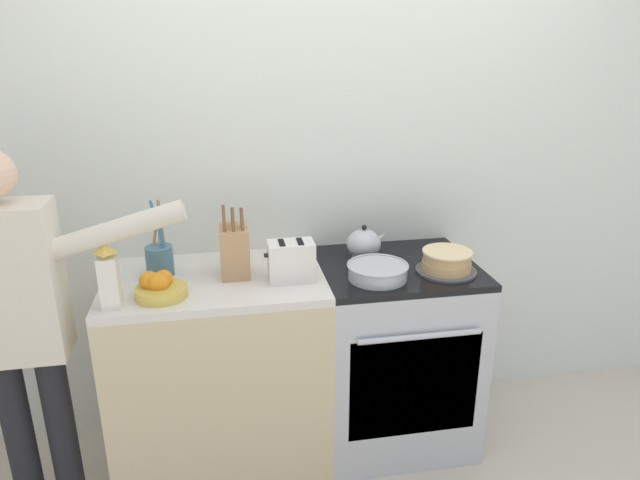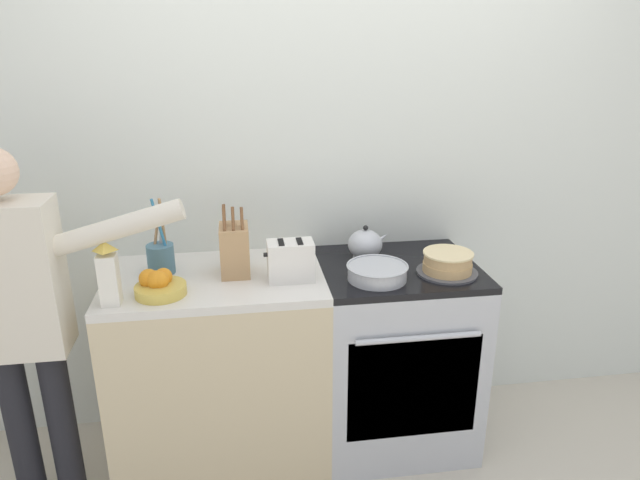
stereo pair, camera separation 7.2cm
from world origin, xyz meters
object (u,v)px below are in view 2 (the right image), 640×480
stove_range (394,354)px  tea_kettle (365,244)px  layer_cake (448,263)px  utensil_crock (161,257)px  toaster (291,261)px  person_baker (21,310)px  milk_carton (108,275)px  mixing_bowl (377,272)px  knife_block (235,249)px  fruit_bowl (159,284)px

stove_range → tea_kettle: size_ratio=4.67×
layer_cake → utensil_crock: utensil_crock is taller
stove_range → layer_cake: size_ratio=3.43×
layer_cake → toaster: bearing=177.0°
stove_range → toaster: (-0.49, -0.08, 0.54)m
layer_cake → person_baker: person_baker is taller
milk_carton → stove_range: bearing=10.3°
mixing_bowl → knife_block: (-0.59, 0.16, 0.08)m
stove_range → layer_cake: 0.54m
utensil_crock → person_baker: bearing=-150.7°
fruit_bowl → person_baker: bearing=-174.0°
layer_cake → person_baker: size_ratio=0.17×
stove_range → mixing_bowl: mixing_bowl is taller
stove_range → mixing_bowl: size_ratio=3.46×
fruit_bowl → toaster: size_ratio=0.97×
person_baker → fruit_bowl: bearing=1.6°
stove_range → utensil_crock: 1.17m
fruit_bowl → tea_kettle: bearing=16.4°
tea_kettle → fruit_bowl: (-0.90, -0.26, -0.02)m
mixing_bowl → utensil_crock: (-0.90, 0.21, 0.04)m
toaster → mixing_bowl: bearing=-8.9°
toaster → fruit_bowl: bearing=-172.8°
fruit_bowl → toaster: toaster is taller
layer_cake → person_baker: (-1.71, -0.08, -0.05)m
knife_block → fruit_bowl: (-0.30, -0.17, -0.07)m
person_baker → milk_carton: bearing=-6.8°
utensil_crock → person_baker: size_ratio=0.23×
person_baker → knife_block: bearing=10.8°
layer_cake → fruit_bowl: 1.21m
utensil_crock → tea_kettle: bearing=2.6°
stove_range → utensil_crock: (-1.04, 0.07, 0.53)m
utensil_crock → milk_carton: size_ratio=1.34×
tea_kettle → mixing_bowl: (-0.01, -0.25, -0.03)m
mixing_bowl → fruit_bowl: 0.89m
mixing_bowl → stove_range: bearing=45.7°
utensil_crock → person_baker: person_baker is taller
stove_range → knife_block: size_ratio=2.92×
tea_kettle → toaster: size_ratio=0.93×
tea_kettle → milk_carton: (-1.07, -0.33, 0.05)m
tea_kettle → fruit_bowl: size_ratio=0.96×
person_baker → mixing_bowl: bearing=-1.8°
stove_range → toaster: bearing=-170.5°
layer_cake → milk_carton: 1.38m
layer_cake → person_baker: 1.71m
layer_cake → knife_block: bearing=171.5°
toaster → milk_carton: milk_carton is taller
stove_range → utensil_crock: bearing=176.0°
stove_range → person_baker: size_ratio=0.60×
fruit_bowl → toaster: bearing=7.2°
tea_kettle → knife_block: (-0.60, -0.10, 0.05)m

